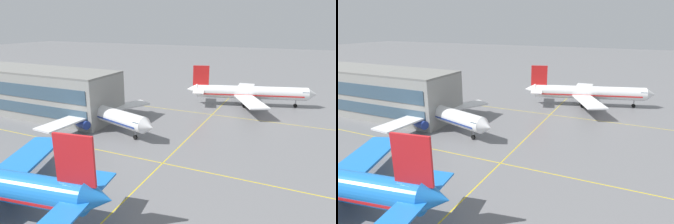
# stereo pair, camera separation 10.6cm
# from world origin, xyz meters

# --- Properties ---
(airliner_second_row) EXTENTS (35.74, 30.49, 11.30)m
(airliner_second_row) POSITION_xyz_m (-22.79, 42.03, 3.86)
(airliner_second_row) COLOR white
(airliner_second_row) RESTS_ON ground
(airliner_third_row) EXTENTS (38.31, 32.65, 12.09)m
(airliner_third_row) POSITION_xyz_m (7.58, 76.69, 4.13)
(airliner_third_row) COLOR white
(airliner_third_row) RESTS_ON ground
(taxiway_markings) EXTENTS (113.59, 107.32, 0.01)m
(taxiway_markings) POSITION_xyz_m (0.00, 30.52, 0.00)
(taxiway_markings) COLOR yellow
(taxiway_markings) RESTS_ON ground
(terminal_building) EXTENTS (57.81, 14.37, 12.57)m
(terminal_building) POSITION_xyz_m (-50.22, 44.57, 6.28)
(terminal_building) COLOR gray
(terminal_building) RESTS_ON ground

